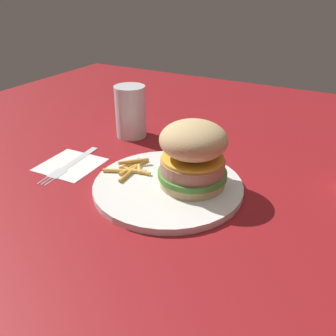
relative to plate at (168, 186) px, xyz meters
name	(u,v)px	position (x,y,z in m)	size (l,w,h in m)	color
ground_plane	(170,200)	(-0.03, -0.02, -0.01)	(1.60, 1.60, 0.00)	maroon
plate	(168,186)	(0.00, 0.00, 0.00)	(0.26, 0.26, 0.01)	white
sandwich	(193,154)	(0.02, -0.04, 0.06)	(0.12, 0.12, 0.11)	tan
fries_pile	(132,168)	(0.01, 0.08, 0.01)	(0.10, 0.09, 0.01)	#E5B251
napkin	(71,164)	(-0.01, 0.21, -0.01)	(0.11, 0.11, 0.00)	white
fork	(70,164)	(-0.01, 0.21, 0.00)	(0.17, 0.03, 0.00)	silver
drink_glass	(131,114)	(0.17, 0.19, 0.05)	(0.07, 0.07, 0.12)	silver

